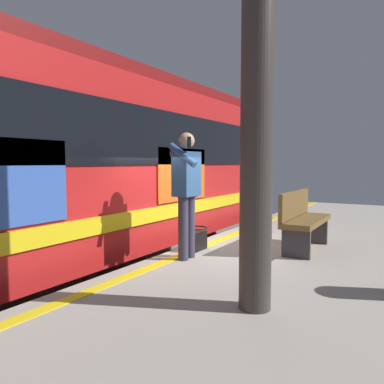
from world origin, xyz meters
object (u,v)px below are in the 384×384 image
at_px(passenger, 186,185).
at_px(train_carriage, 48,161).
at_px(handbag, 196,239).
at_px(station_column, 257,116).
at_px(bench, 303,218).

bearing_deg(passenger, train_carriage, -82.14).
height_order(handbag, station_column, station_column).
height_order(train_carriage, station_column, station_column).
distance_m(passenger, station_column, 2.06).
bearing_deg(handbag, train_carriage, -69.52).
bearing_deg(passenger, station_column, 50.35).
bearing_deg(train_carriage, station_column, 76.99).
height_order(train_carriage, handbag, train_carriage).
xyz_separation_m(passenger, bench, (-1.37, 1.25, -0.55)).
height_order(passenger, station_column, station_column).
bearing_deg(train_carriage, bench, 114.93).
xyz_separation_m(handbag, station_column, (1.75, 1.63, 1.58)).
distance_m(train_carriage, passenger, 2.46).
distance_m(train_carriage, station_column, 4.03).
relative_size(station_column, bench, 2.42).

